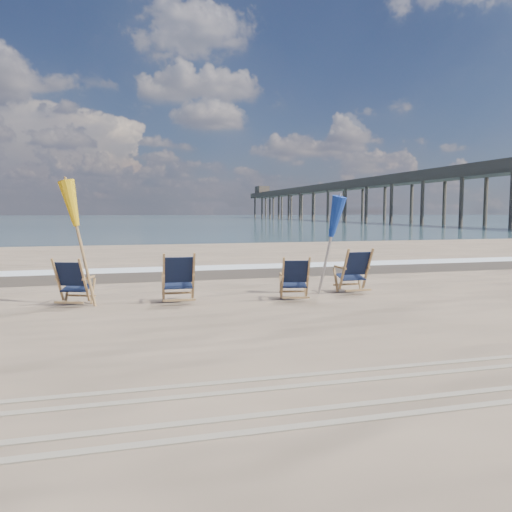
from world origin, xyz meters
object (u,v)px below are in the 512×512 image
Objects in this scene: beach_chair_1 at (194,278)px; beach_chair_3 at (368,270)px; umbrella_blue at (328,220)px; fishing_pier at (359,195)px; umbrella_yellow at (81,208)px; beach_chair_2 at (308,279)px; beach_chair_0 at (84,282)px.

beach_chair_3 is (3.79, 0.24, -0.00)m from beach_chair_1.
umbrella_blue is 80.19m from fishing_pier.
umbrella_yellow reaches higher than beach_chair_3.
beach_chair_2 is at bearing -117.20° from fishing_pier.
fishing_pier reaches higher than beach_chair_0.
beach_chair_1 is 3.09m from umbrella_blue.
fishing_pier reaches higher than beach_chair_1.
fishing_pier is at bearing 59.99° from umbrella_yellow.
beach_chair_1 is 1.00× the size of beach_chair_3.
beach_chair_3 is at bearing -116.37° from fishing_pier.
beach_chair_1 is at bearing 3.80° from beach_chair_2.
umbrella_yellow reaches higher than beach_chair_1.
fishing_pier is at bearing -99.75° from beach_chair_0.
umbrella_blue is (-0.91, 0.04, 1.08)m from beach_chair_3.
umbrella_blue is at bearing -3.20° from beach_chair_3.
beach_chair_0 is at bearing -70.39° from umbrella_yellow.
umbrella_yellow is 82.48m from fishing_pier.
umbrella_blue is at bearing -159.18° from beach_chair_0.
beach_chair_2 is 81.05m from fishing_pier.
beach_chair_0 is 1.36m from umbrella_yellow.
beach_chair_3 is 0.47× the size of umbrella_blue.
beach_chair_0 is at bearing 4.27° from beach_chair_2.
beach_chair_2 is at bearing -8.24° from umbrella_yellow.
umbrella_yellow is at bearing 3.10° from beach_chair_2.
beach_chair_1 is 2.44m from umbrella_yellow.
fishing_pier reaches higher than beach_chair_3.
beach_chair_2 is 0.43× the size of umbrella_blue.
fishing_pier reaches higher than beach_chair_2.
beach_chair_1 is at bearing -166.32° from beach_chair_0.
umbrella_yellow is (-4.24, 0.61, 1.37)m from beach_chair_2.
beach_chair_1 is 81.83m from fishing_pier.
beach_chair_0 is at bearing -119.96° from fishing_pier.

